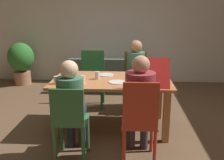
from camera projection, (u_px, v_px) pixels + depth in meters
The scene contains 20 objects.
ground_plane at pixel (112, 127), 3.91m from camera, with size 20.00×20.00×0.00m, color brown.
back_wall at pixel (119, 28), 6.24m from camera, with size 6.83×0.12×2.60m, color silver.
dining_table at pixel (112, 87), 3.74m from camera, with size 1.68×1.00×0.75m.
chair_0 at pixel (140, 120), 2.82m from camera, with size 0.39×0.45×1.00m.
person_0 at pixel (140, 99), 2.91m from camera, with size 0.33×0.48×1.24m.
chair_1 at pixel (70, 122), 2.91m from camera, with size 0.38×0.38×0.90m.
person_1 at pixel (71, 100), 2.98m from camera, with size 0.30×0.47×1.18m.
chair_2 at pixel (135, 78), 4.64m from camera, with size 0.41×0.42×1.00m.
person_2 at pixel (136, 70), 4.45m from camera, with size 0.31×0.49×1.22m.
chair_3 at pixel (92, 75), 4.74m from camera, with size 0.44×0.40×1.01m.
pizza_box_0 at pixel (152, 81), 3.44m from camera, with size 0.39×0.56×0.39m.
plate_0 at pixel (67, 77), 3.80m from camera, with size 0.26×0.26×0.03m.
plate_1 at pixel (106, 75), 3.95m from camera, with size 0.24×0.24×0.01m.
plate_2 at pixel (138, 74), 3.95m from camera, with size 0.26×0.26×0.03m.
plate_3 at pixel (117, 82), 3.54m from camera, with size 0.24×0.24×0.01m.
drinking_glass_0 at pixel (97, 75), 3.71m from camera, with size 0.07×0.07×0.11m, color silver.
drinking_glass_1 at pixel (56, 80), 3.46m from camera, with size 0.07×0.07×0.11m, color silver.
drinking_glass_2 at pixel (83, 80), 3.46m from camera, with size 0.06×0.06×0.12m, color silver.
couch at pixel (112, 78), 5.77m from camera, with size 1.81×0.84×0.73m.
potted_plant at pixel (21, 60), 6.09m from camera, with size 0.60×0.60×0.99m.
Camera 1 is at (0.22, -3.59, 1.69)m, focal length 41.56 mm.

